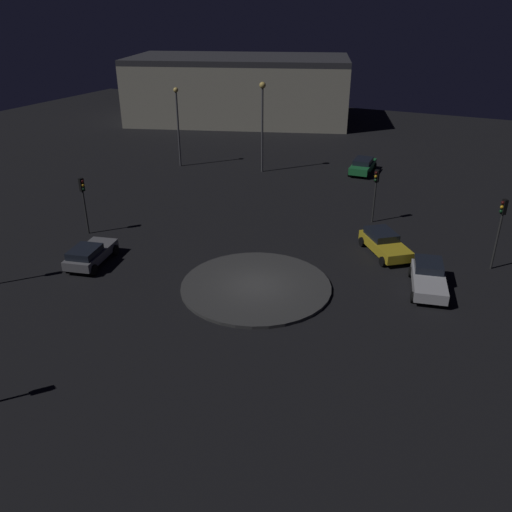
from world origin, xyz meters
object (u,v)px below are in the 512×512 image
object	(u,v)px
car_yellow	(384,243)
traffic_light_south	(83,195)
traffic_light_northwest	(501,221)
car_silver	(429,278)
car_green	(363,165)
traffic_light_west	(376,185)
streetlamp_southwest	(262,111)
car_grey	(90,254)
store_building	(240,89)
streetlamp_southwest_near	(178,118)

from	to	relation	value
car_yellow	traffic_light_south	bearing A→B (deg)	-113.11
traffic_light_northwest	car_silver	bearing A→B (deg)	18.87
car_green	traffic_light_south	xyz separation A→B (m)	(22.47, -13.64, 2.13)
car_yellow	traffic_light_west	xyz separation A→B (m)	(-4.99, -1.98, 2.11)
traffic_light_northwest	streetlamp_southwest	world-z (taller)	streetlamp_southwest
car_grey	traffic_light_northwest	bearing A→B (deg)	-79.26
car_grey	store_building	size ratio (longest dim) A/B	0.13
streetlamp_southwest_near	traffic_light_northwest	bearing A→B (deg)	69.65
streetlamp_southwest_near	car_yellow	bearing A→B (deg)	63.30
streetlamp_southwest	store_building	distance (m)	24.84
traffic_light_northwest	traffic_light_west	bearing A→B (deg)	-61.98
streetlamp_southwest_near	traffic_light_south	bearing A→B (deg)	11.04
car_grey	traffic_light_west	xyz separation A→B (m)	(-14.29, 14.09, 2.13)
car_green	streetlamp_southwest_near	world-z (taller)	streetlamp_southwest_near
car_grey	traffic_light_northwest	distance (m)	24.71
car_silver	traffic_light_northwest	world-z (taller)	traffic_light_northwest
traffic_light_west	streetlamp_southwest	size ratio (longest dim) A/B	0.48
car_grey	streetlamp_southwest_near	distance (m)	22.22
car_silver	car_yellow	xyz separation A→B (m)	(-3.57, -3.31, 0.03)
streetlamp_southwest	streetlamp_southwest_near	xyz separation A→B (m)	(1.73, -8.13, -1.00)
car_yellow	traffic_light_west	size ratio (longest dim) A/B	1.11
car_green	traffic_light_northwest	distance (m)	20.51
car_grey	traffic_light_south	world-z (taller)	traffic_light_south
store_building	traffic_light_south	bearing A→B (deg)	82.89
car_yellow	traffic_light_south	distance (m)	20.40
traffic_light_northwest	streetlamp_southwest_near	xyz separation A→B (m)	(-10.85, -29.25, 1.54)
car_green	traffic_light_south	size ratio (longest dim) A/B	1.11
traffic_light_northwest	streetlamp_southwest_near	bearing A→B (deg)	-54.91
traffic_light_south	car_yellow	bearing A→B (deg)	24.24
traffic_light_south	streetlamp_southwest	bearing A→B (deg)	83.91
car_grey	streetlamp_southwest	xyz separation A→B (m)	(-22.51, 1.37, 4.99)
car_yellow	traffic_light_south	size ratio (longest dim) A/B	1.09
car_silver	store_building	size ratio (longest dim) A/B	0.14
car_grey	streetlamp_southwest_near	world-z (taller)	streetlamp_southwest_near
car_green	traffic_light_south	world-z (taller)	traffic_light_south
car_green	streetlamp_southwest_near	bearing A→B (deg)	105.10
car_yellow	traffic_light_northwest	xyz separation A→B (m)	(-0.63, 6.42, 2.44)
traffic_light_west	store_building	size ratio (longest dim) A/B	0.13
streetlamp_southwest_near	car_green	bearing A→B (deg)	107.64
car_green	traffic_light_west	distance (m)	12.68
car_yellow	car_green	bearing A→B (deg)	160.01
car_grey	traffic_light_south	bearing A→B (deg)	29.67
car_green	store_building	xyz separation A→B (m)	(-17.42, -21.87, 3.40)
car_yellow	streetlamp_southwest_near	xyz separation A→B (m)	(-11.48, -22.82, 3.98)
car_yellow	traffic_light_northwest	world-z (taller)	traffic_light_northwest
car_yellow	streetlamp_southwest	world-z (taller)	streetlamp_southwest
car_yellow	traffic_light_south	world-z (taller)	traffic_light_south
car_green	streetlamp_southwest	distance (m)	10.78
car_green	traffic_light_west	world-z (taller)	traffic_light_west
car_green	traffic_light_northwest	xyz separation A→B (m)	(16.24, 12.28, 2.42)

